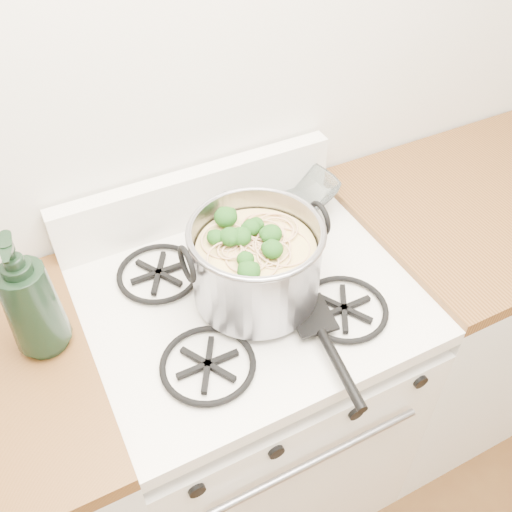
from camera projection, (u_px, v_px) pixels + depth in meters
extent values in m
plane|color=silver|center=(179.00, 56.00, 1.25)|extent=(3.60, 0.00, 3.60)
cube|color=white|center=(250.00, 405.00, 1.70)|extent=(0.76, 0.65, 0.81)
cube|color=white|center=(249.00, 299.00, 1.37)|extent=(0.76, 0.65, 0.04)
cube|color=black|center=(303.00, 496.00, 1.49)|extent=(0.58, 0.02, 0.46)
cube|color=black|center=(249.00, 290.00, 1.35)|extent=(0.60, 0.56, 0.02)
cylinder|color=black|center=(195.00, 486.00, 1.14)|extent=(0.04, 0.03, 0.04)
cylinder|color=black|center=(274.00, 448.00, 1.20)|extent=(0.04, 0.03, 0.04)
cylinder|color=black|center=(353.00, 410.00, 1.27)|extent=(0.04, 0.03, 0.04)
cylinder|color=black|center=(418.00, 379.00, 1.32)|extent=(0.04, 0.03, 0.04)
cube|color=silver|center=(80.00, 474.00, 1.51)|extent=(0.25, 0.65, 0.88)
cube|color=#4C2D12|center=(32.00, 375.00, 1.19)|extent=(0.25, 0.65, 0.04)
cube|color=silver|center=(478.00, 297.00, 1.96)|extent=(1.00, 0.65, 0.88)
cylinder|color=gray|center=(256.00, 262.00, 1.26)|extent=(0.29, 0.29, 0.19)
torus|color=gray|center=(256.00, 231.00, 1.20)|extent=(0.30, 0.30, 0.01)
torus|color=black|center=(187.00, 264.00, 1.16)|extent=(0.01, 0.08, 0.08)
torus|color=black|center=(320.00, 218.00, 1.27)|extent=(0.01, 0.08, 0.08)
cylinder|color=tan|center=(256.00, 270.00, 1.28)|extent=(0.26, 0.26, 0.14)
sphere|color=#194713|center=(256.00, 241.00, 1.22)|extent=(0.04, 0.04, 0.04)
sphere|color=#194713|center=(256.00, 241.00, 1.22)|extent=(0.04, 0.04, 0.04)
sphere|color=#194713|center=(256.00, 241.00, 1.22)|extent=(0.04, 0.04, 0.04)
sphere|color=#194713|center=(256.00, 241.00, 1.22)|extent=(0.04, 0.04, 0.04)
sphere|color=#194713|center=(256.00, 241.00, 1.22)|extent=(0.04, 0.04, 0.04)
sphere|color=#194713|center=(256.00, 241.00, 1.22)|extent=(0.04, 0.04, 0.04)
sphere|color=#194713|center=(256.00, 241.00, 1.22)|extent=(0.04, 0.04, 0.04)
sphere|color=#194713|center=(256.00, 241.00, 1.22)|extent=(0.04, 0.04, 0.04)
sphere|color=#194713|center=(256.00, 241.00, 1.22)|extent=(0.04, 0.04, 0.04)
sphere|color=#194713|center=(256.00, 241.00, 1.22)|extent=(0.04, 0.04, 0.04)
sphere|color=#194713|center=(256.00, 241.00, 1.22)|extent=(0.04, 0.04, 0.04)
imported|color=white|center=(280.00, 200.00, 1.55)|extent=(0.14, 0.14, 0.03)
imported|color=black|center=(28.00, 296.00, 1.12)|extent=(0.13, 0.13, 0.30)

